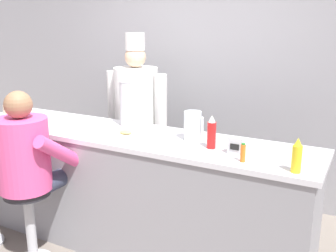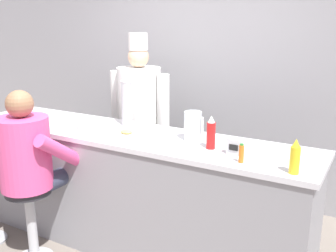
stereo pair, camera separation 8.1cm
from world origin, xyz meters
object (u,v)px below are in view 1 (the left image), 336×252
(breakfast_plate, at_px, (126,134))
(cook_in_whites_near, at_px, (136,112))
(mustard_bottle_yellow, at_px, (297,156))
(water_pitcher_clear, at_px, (193,126))
(coffee_mug_white, at_px, (71,124))
(hot_sauce_bottle_orange, at_px, (243,153))
(cereal_bowl, at_px, (27,120))
(ketchup_bottle_red, at_px, (212,133))
(coffee_mug_tan, at_px, (8,109))
(diner_seated_pink, at_px, (27,159))
(cup_stack_steel, at_px, (125,104))
(napkin_dispenser_chrome, at_px, (236,146))

(breakfast_plate, distance_m, cook_in_whites_near, 0.99)
(mustard_bottle_yellow, bearing_deg, breakfast_plate, 172.94)
(mustard_bottle_yellow, height_order, water_pitcher_clear, water_pitcher_clear)
(coffee_mug_white, bearing_deg, hot_sauce_bottle_orange, -3.67)
(mustard_bottle_yellow, distance_m, cook_in_whites_near, 2.12)
(cereal_bowl, bearing_deg, ketchup_bottle_red, 3.07)
(breakfast_plate, bearing_deg, cereal_bowl, -176.31)
(coffee_mug_tan, xyz_separation_m, diner_seated_pink, (0.91, -0.61, -0.19))
(ketchup_bottle_red, height_order, coffee_mug_tan, ketchup_bottle_red)
(breakfast_plate, distance_m, coffee_mug_tan, 1.52)
(ketchup_bottle_red, xyz_separation_m, mustard_bottle_yellow, (0.64, -0.20, -0.01))
(cereal_bowl, distance_m, coffee_mug_white, 0.52)
(ketchup_bottle_red, distance_m, hot_sauce_bottle_orange, 0.34)
(water_pitcher_clear, height_order, cup_stack_steel, cup_stack_steel)
(mustard_bottle_yellow, xyz_separation_m, coffee_mug_white, (-1.91, 0.13, -0.06))
(ketchup_bottle_red, relative_size, cup_stack_steel, 0.62)
(breakfast_plate, relative_size, cereal_bowl, 1.72)
(ketchup_bottle_red, bearing_deg, cereal_bowl, -176.93)
(water_pitcher_clear, xyz_separation_m, coffee_mug_white, (-1.06, -0.20, -0.07))
(napkin_dispenser_chrome, relative_size, diner_seated_pink, 0.08)
(ketchup_bottle_red, relative_size, water_pitcher_clear, 1.09)
(water_pitcher_clear, distance_m, breakfast_plate, 0.56)
(coffee_mug_tan, distance_m, diner_seated_pink, 1.11)
(breakfast_plate, xyz_separation_m, cup_stack_steel, (-0.18, 0.27, 0.19))
(mustard_bottle_yellow, bearing_deg, napkin_dispenser_chrome, 159.95)
(water_pitcher_clear, relative_size, diner_seated_pink, 0.16)
(breakfast_plate, xyz_separation_m, cook_in_whites_near, (-0.46, 0.88, -0.05))
(cereal_bowl, height_order, coffee_mug_tan, coffee_mug_tan)
(water_pitcher_clear, xyz_separation_m, cereal_bowl, (-1.58, -0.22, -0.09))
(coffee_mug_tan, bearing_deg, napkin_dispenser_chrome, -2.85)
(cereal_bowl, bearing_deg, water_pitcher_clear, 8.09)
(water_pitcher_clear, distance_m, napkin_dispenser_chrome, 0.45)
(water_pitcher_clear, bearing_deg, hot_sauce_bottle_orange, -30.78)
(hot_sauce_bottle_orange, relative_size, water_pitcher_clear, 0.57)
(mustard_bottle_yellow, distance_m, coffee_mug_white, 1.92)
(ketchup_bottle_red, xyz_separation_m, coffee_mug_tan, (-2.25, 0.08, -0.08))
(cup_stack_steel, bearing_deg, breakfast_plate, -56.05)
(breakfast_plate, xyz_separation_m, coffee_mug_tan, (-1.51, 0.11, 0.03))
(hot_sauce_bottle_orange, bearing_deg, napkin_dispenser_chrome, 124.61)
(ketchup_bottle_red, distance_m, coffee_mug_tan, 2.25)
(cereal_bowl, relative_size, napkin_dispenser_chrome, 1.12)
(coffee_mug_tan, bearing_deg, water_pitcher_clear, 1.25)
(breakfast_plate, bearing_deg, cup_stack_steel, 123.95)
(cup_stack_steel, height_order, napkin_dispenser_chrome, cup_stack_steel)
(water_pitcher_clear, bearing_deg, napkin_dispenser_chrome, -22.01)
(hot_sauce_bottle_orange, height_order, water_pitcher_clear, water_pitcher_clear)
(water_pitcher_clear, distance_m, cereal_bowl, 1.60)
(breakfast_plate, bearing_deg, napkin_dispenser_chrome, -0.59)
(hot_sauce_bottle_orange, distance_m, coffee_mug_white, 1.57)
(breakfast_plate, xyz_separation_m, coffee_mug_white, (-0.54, -0.04, 0.03))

